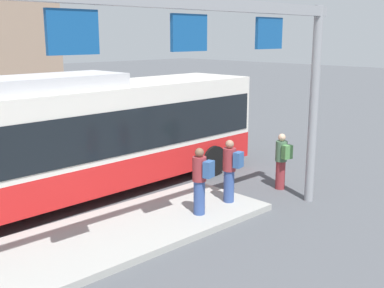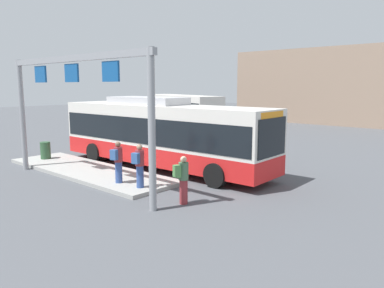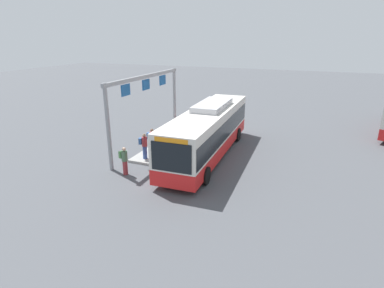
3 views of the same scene
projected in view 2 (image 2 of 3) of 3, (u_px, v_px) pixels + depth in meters
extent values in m
plane|color=#4C4F54|center=(161.00, 168.00, 18.50)|extent=(120.00, 120.00, 0.00)
cube|color=#9E9E99|center=(88.00, 170.00, 17.57)|extent=(10.00, 2.80, 0.16)
cube|color=red|center=(161.00, 152.00, 18.38)|extent=(12.06, 2.86, 0.85)
cube|color=silver|center=(160.00, 125.00, 18.17)|extent=(12.06, 2.86, 1.90)
cube|color=black|center=(161.00, 129.00, 18.20)|extent=(11.82, 2.89, 1.20)
cube|color=black|center=(272.00, 137.00, 14.37)|extent=(0.10, 2.13, 1.50)
cube|color=#B7B7BC|center=(147.00, 101.00, 18.56)|extent=(4.25, 1.87, 0.36)
cube|color=orange|center=(271.00, 115.00, 14.28)|extent=(0.17, 1.75, 0.28)
cylinder|color=black|center=(247.00, 166.00, 16.67)|extent=(1.01, 0.33, 1.00)
cylinder|color=black|center=(215.00, 175.00, 14.85)|extent=(1.01, 0.33, 1.00)
cylinder|color=black|center=(129.00, 147.00, 21.74)|extent=(1.01, 0.33, 1.00)
cylinder|color=black|center=(94.00, 152.00, 19.92)|extent=(1.01, 0.33, 1.00)
cube|color=red|center=(182.00, 119.00, 36.45)|extent=(11.61, 6.22, 0.85)
cube|color=silver|center=(182.00, 105.00, 36.24)|extent=(11.61, 6.22, 1.90)
cube|color=black|center=(182.00, 107.00, 36.27)|extent=(11.41, 6.18, 1.20)
cylinder|color=black|center=(213.00, 125.00, 33.66)|extent=(1.04, 0.62, 1.00)
cylinder|color=black|center=(190.00, 127.00, 32.53)|extent=(1.04, 0.62, 1.00)
cylinder|color=black|center=(177.00, 119.00, 40.11)|extent=(1.04, 0.62, 1.00)
cylinder|color=black|center=(156.00, 120.00, 38.98)|extent=(1.04, 0.62, 1.00)
cylinder|color=#334C8C|center=(140.00, 177.00, 14.29)|extent=(0.34, 0.34, 0.85)
cylinder|color=maroon|center=(140.00, 158.00, 14.18)|extent=(0.41, 0.41, 0.60)
sphere|color=#9E755B|center=(139.00, 147.00, 14.11)|extent=(0.22, 0.22, 0.22)
cube|color=#335993|center=(136.00, 158.00, 13.95)|extent=(0.31, 0.24, 0.40)
cylinder|color=maroon|center=(184.00, 192.00, 12.82)|extent=(0.35, 0.35, 0.85)
cylinder|color=#476B4C|center=(184.00, 171.00, 12.70)|extent=(0.42, 0.42, 0.60)
sphere|color=tan|center=(183.00, 159.00, 12.64)|extent=(0.22, 0.22, 0.22)
cube|color=#4C8447|center=(177.00, 171.00, 12.56)|extent=(0.32, 0.25, 0.40)
cylinder|color=#334C8C|center=(119.00, 172.00, 15.00)|extent=(0.34, 0.34, 0.85)
cylinder|color=maroon|center=(118.00, 154.00, 14.89)|extent=(0.41, 0.41, 0.60)
sphere|color=brown|center=(118.00, 144.00, 14.83)|extent=(0.22, 0.22, 0.22)
cube|color=#335993|center=(114.00, 155.00, 14.66)|extent=(0.32, 0.24, 0.40)
cylinder|color=gray|center=(22.00, 116.00, 17.77)|extent=(0.24, 0.24, 5.20)
cylinder|color=gray|center=(152.00, 131.00, 11.80)|extent=(0.24, 0.24, 5.20)
cube|color=gray|center=(71.00, 58.00, 14.41)|extent=(9.48, 0.20, 0.24)
cube|color=#144C8C|center=(41.00, 74.00, 16.13)|extent=(0.90, 0.08, 0.70)
cube|color=#144C8C|center=(72.00, 73.00, 14.49)|extent=(0.90, 0.08, 0.70)
cube|color=#144C8C|center=(111.00, 71.00, 12.85)|extent=(0.90, 0.08, 0.70)
cube|color=gray|center=(364.00, 86.00, 39.15)|extent=(26.43, 8.00, 7.88)
cylinder|color=#2D5133|center=(45.00, 150.00, 19.93)|extent=(0.52, 0.52, 0.90)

